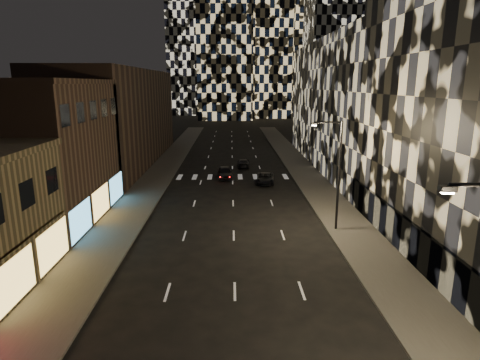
{
  "coord_description": "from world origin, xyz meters",
  "views": [
    {
      "loc": [
        -0.17,
        -1.6,
        12.04
      ],
      "look_at": [
        0.39,
        23.38,
        6.0
      ],
      "focal_mm": 30.0,
      "sensor_mm": 36.0,
      "label": 1
    }
  ],
  "objects_px": {
    "car_dark_midlane": "(225,172)",
    "car_dark_rightlane": "(265,179)",
    "car_dark_oncoming": "(243,163)",
    "streetlight_far": "(336,168)"
  },
  "relations": [
    {
      "from": "car_dark_midlane",
      "to": "car_dark_rightlane",
      "type": "height_order",
      "value": "car_dark_midlane"
    },
    {
      "from": "car_dark_midlane",
      "to": "car_dark_rightlane",
      "type": "relative_size",
      "value": 0.99
    },
    {
      "from": "car_dark_midlane",
      "to": "car_dark_oncoming",
      "type": "xyz_separation_m",
      "value": [
        2.59,
        7.07,
        -0.17
      ]
    },
    {
      "from": "car_dark_midlane",
      "to": "car_dark_oncoming",
      "type": "height_order",
      "value": "car_dark_midlane"
    },
    {
      "from": "car_dark_midlane",
      "to": "car_dark_oncoming",
      "type": "relative_size",
      "value": 1.1
    },
    {
      "from": "car_dark_midlane",
      "to": "car_dark_rightlane",
      "type": "distance_m",
      "value": 5.76
    },
    {
      "from": "car_dark_oncoming",
      "to": "car_dark_midlane",
      "type": "bearing_deg",
      "value": 72.33
    },
    {
      "from": "car_dark_oncoming",
      "to": "streetlight_far",
      "type": "bearing_deg",
      "value": 106.86
    },
    {
      "from": "car_dark_rightlane",
      "to": "car_dark_midlane",
      "type": "bearing_deg",
      "value": 156.07
    },
    {
      "from": "car_dark_oncoming",
      "to": "car_dark_rightlane",
      "type": "height_order",
      "value": "car_dark_rightlane"
    }
  ]
}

